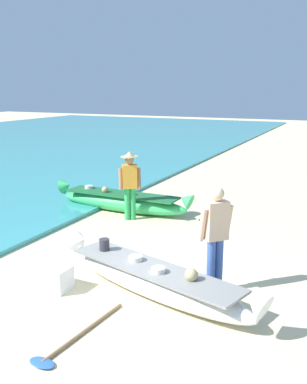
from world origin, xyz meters
TOP-DOWN VIEW (x-y plane):
  - ground_plane at (0.00, 0.00)m, footprint 80.00×80.00m
  - boat_white_foreground at (0.49, -0.03)m, footprint 3.97×1.68m
  - boat_green_midground at (-2.33, 4.00)m, footprint 4.07×0.76m
  - person_vendor_hatted at (-1.78, 3.45)m, footprint 0.57×0.47m
  - person_tourist_customer at (1.33, 0.52)m, footprint 0.53×0.54m
  - cooler_box at (-1.05, -0.53)m, footprint 0.49×0.40m
  - paddle at (0.10, -1.70)m, footprint 0.38×1.77m

SIDE VIEW (x-z plane):
  - ground_plane at x=0.00m, z-range 0.00..0.00m
  - paddle at x=0.10m, z-range 0.00..0.06m
  - cooler_box at x=-1.05m, z-range 0.00..0.39m
  - boat_white_foreground at x=0.49m, z-range -0.10..0.63m
  - boat_green_midground at x=-2.33m, z-range -0.11..0.66m
  - person_tourist_customer at x=1.33m, z-range 0.12..1.87m
  - person_vendor_hatted at x=-1.78m, z-range 0.13..1.86m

